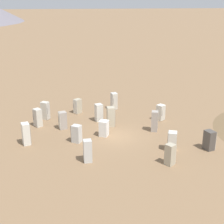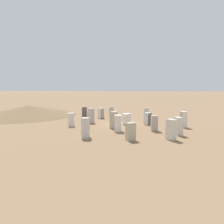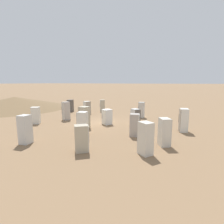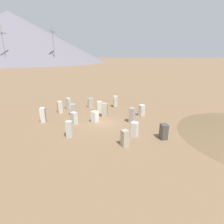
{
  "view_description": "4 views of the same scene",
  "coord_description": "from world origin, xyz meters",
  "px_view_note": "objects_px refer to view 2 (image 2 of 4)",
  "views": [
    {
      "loc": [
        -24.37,
        5.65,
        11.12
      ],
      "look_at": [
        1.27,
        0.08,
        1.8
      ],
      "focal_mm": 50.0,
      "sensor_mm": 36.0,
      "label": 1
    },
    {
      "loc": [
        21.15,
        5.0,
        4.3
      ],
      "look_at": [
        1.31,
        -0.57,
        1.67
      ],
      "focal_mm": 28.0,
      "sensor_mm": 36.0,
      "label": 2
    },
    {
      "loc": [
        14.46,
        8.07,
        3.86
      ],
      "look_at": [
        -0.7,
        1.05,
        1.01
      ],
      "focal_mm": 28.0,
      "sensor_mm": 36.0,
      "label": 3
    },
    {
      "loc": [
        -20.41,
        -2.16,
        8.18
      ],
      "look_at": [
        0.44,
        -1.17,
        1.3
      ],
      "focal_mm": 28.0,
      "sensor_mm": 36.0,
      "label": 4
    }
  ],
  "objects_px": {
    "discarded_fridge_0": "(131,131)",
    "discarded_fridge_6": "(86,128)",
    "discarded_fridge_7": "(127,119)",
    "discarded_fridge_13": "(146,114)",
    "discarded_fridge_1": "(91,116)",
    "discarded_fridge_11": "(84,112)",
    "discarded_fridge_12": "(171,129)",
    "discarded_fridge_15": "(154,123)",
    "discarded_fridge_2": "(114,120)",
    "discarded_fridge_8": "(71,120)",
    "discarded_fridge_3": "(101,113)",
    "discarded_fridge_4": "(118,123)",
    "discarded_fridge_5": "(111,112)",
    "discarded_fridge_9": "(178,126)",
    "discarded_fridge_10": "(148,119)",
    "discarded_fridge_14": "(183,119)"
  },
  "relations": [
    {
      "from": "discarded_fridge_0",
      "to": "discarded_fridge_12",
      "type": "xyz_separation_m",
      "value": [
        -1.11,
        3.33,
        0.13
      ]
    },
    {
      "from": "discarded_fridge_1",
      "to": "discarded_fridge_14",
      "type": "xyz_separation_m",
      "value": [
        -0.42,
        11.21,
        -0.03
      ]
    },
    {
      "from": "discarded_fridge_3",
      "to": "discarded_fridge_4",
      "type": "height_order",
      "value": "discarded_fridge_4"
    },
    {
      "from": "discarded_fridge_9",
      "to": "discarded_fridge_12",
      "type": "distance_m",
      "value": 1.94
    },
    {
      "from": "discarded_fridge_6",
      "to": "discarded_fridge_7",
      "type": "height_order",
      "value": "discarded_fridge_6"
    },
    {
      "from": "discarded_fridge_11",
      "to": "discarded_fridge_1",
      "type": "bearing_deg",
      "value": -160.01
    },
    {
      "from": "discarded_fridge_5",
      "to": "discarded_fridge_8",
      "type": "xyz_separation_m",
      "value": [
        8.59,
        -2.51,
        -0.0
      ]
    },
    {
      "from": "discarded_fridge_12",
      "to": "discarded_fridge_13",
      "type": "relative_size",
      "value": 1.04
    },
    {
      "from": "discarded_fridge_7",
      "to": "discarded_fridge_9",
      "type": "bearing_deg",
      "value": 178.87
    },
    {
      "from": "discarded_fridge_0",
      "to": "discarded_fridge_6",
      "type": "relative_size",
      "value": 0.83
    },
    {
      "from": "discarded_fridge_4",
      "to": "discarded_fridge_15",
      "type": "distance_m",
      "value": 3.82
    },
    {
      "from": "discarded_fridge_11",
      "to": "discarded_fridge_13",
      "type": "relative_size",
      "value": 0.91
    },
    {
      "from": "discarded_fridge_3",
      "to": "discarded_fridge_4",
      "type": "bearing_deg",
      "value": 56.35
    },
    {
      "from": "discarded_fridge_3",
      "to": "discarded_fridge_12",
      "type": "distance_m",
      "value": 13.3
    },
    {
      "from": "discarded_fridge_12",
      "to": "discarded_fridge_2",
      "type": "bearing_deg",
      "value": 98.93
    },
    {
      "from": "discarded_fridge_2",
      "to": "discarded_fridge_15",
      "type": "distance_m",
      "value": 4.48
    },
    {
      "from": "discarded_fridge_8",
      "to": "discarded_fridge_7",
      "type": "bearing_deg",
      "value": -11.11
    },
    {
      "from": "discarded_fridge_0",
      "to": "discarded_fridge_6",
      "type": "xyz_separation_m",
      "value": [
        0.39,
        -4.01,
        0.16
      ]
    },
    {
      "from": "discarded_fridge_1",
      "to": "discarded_fridge_11",
      "type": "distance_m",
      "value": 5.37
    },
    {
      "from": "discarded_fridge_11",
      "to": "discarded_fridge_12",
      "type": "distance_m",
      "value": 15.85
    },
    {
      "from": "discarded_fridge_0",
      "to": "discarded_fridge_3",
      "type": "xyz_separation_m",
      "value": [
        -10.29,
        -6.29,
        0.01
      ]
    },
    {
      "from": "discarded_fridge_5",
      "to": "discarded_fridge_9",
      "type": "bearing_deg",
      "value": -165.52
    },
    {
      "from": "discarded_fridge_12",
      "to": "discarded_fridge_5",
      "type": "bearing_deg",
      "value": 73.93
    },
    {
      "from": "discarded_fridge_2",
      "to": "discarded_fridge_8",
      "type": "relative_size",
      "value": 1.18
    },
    {
      "from": "discarded_fridge_0",
      "to": "discarded_fridge_10",
      "type": "xyz_separation_m",
      "value": [
        -7.18,
        0.89,
        -0.01
      ]
    },
    {
      "from": "discarded_fridge_9",
      "to": "discarded_fridge_15",
      "type": "height_order",
      "value": "discarded_fridge_9"
    },
    {
      "from": "discarded_fridge_15",
      "to": "discarded_fridge_7",
      "type": "bearing_deg",
      "value": -137.23
    },
    {
      "from": "discarded_fridge_9",
      "to": "discarded_fridge_10",
      "type": "relative_size",
      "value": 1.15
    },
    {
      "from": "discarded_fridge_3",
      "to": "discarded_fridge_14",
      "type": "distance_m",
      "value": 11.8
    },
    {
      "from": "discarded_fridge_7",
      "to": "discarded_fridge_13",
      "type": "bearing_deg",
      "value": -84.79
    },
    {
      "from": "discarded_fridge_0",
      "to": "discarded_fridge_14",
      "type": "relative_size",
      "value": 0.83
    },
    {
      "from": "discarded_fridge_4",
      "to": "discarded_fridge_5",
      "type": "bearing_deg",
      "value": 8.07
    },
    {
      "from": "discarded_fridge_1",
      "to": "discarded_fridge_3",
      "type": "distance_m",
      "value": 3.99
    },
    {
      "from": "discarded_fridge_7",
      "to": "discarded_fridge_13",
      "type": "height_order",
      "value": "discarded_fridge_13"
    },
    {
      "from": "discarded_fridge_2",
      "to": "discarded_fridge_1",
      "type": "bearing_deg",
      "value": 63.96
    },
    {
      "from": "discarded_fridge_6",
      "to": "discarded_fridge_8",
      "type": "height_order",
      "value": "discarded_fridge_6"
    },
    {
      "from": "discarded_fridge_0",
      "to": "discarded_fridge_9",
      "type": "height_order",
      "value": "discarded_fridge_9"
    },
    {
      "from": "discarded_fridge_10",
      "to": "discarded_fridge_11",
      "type": "height_order",
      "value": "discarded_fridge_11"
    },
    {
      "from": "discarded_fridge_4",
      "to": "discarded_fridge_7",
      "type": "height_order",
      "value": "discarded_fridge_4"
    },
    {
      "from": "discarded_fridge_6",
      "to": "discarded_fridge_11",
      "type": "relative_size",
      "value": 1.17
    },
    {
      "from": "discarded_fridge_8",
      "to": "discarded_fridge_10",
      "type": "height_order",
      "value": "discarded_fridge_8"
    },
    {
      "from": "discarded_fridge_1",
      "to": "discarded_fridge_9",
      "type": "height_order",
      "value": "discarded_fridge_1"
    },
    {
      "from": "discarded_fridge_8",
      "to": "discarded_fridge_14",
      "type": "bearing_deg",
      "value": -20.76
    },
    {
      "from": "discarded_fridge_0",
      "to": "discarded_fridge_6",
      "type": "distance_m",
      "value": 4.03
    },
    {
      "from": "discarded_fridge_1",
      "to": "discarded_fridge_12",
      "type": "xyz_separation_m",
      "value": [
        5.18,
        9.59,
        -0.05
      ]
    },
    {
      "from": "discarded_fridge_3",
      "to": "discarded_fridge_15",
      "type": "relative_size",
      "value": 0.95
    },
    {
      "from": "discarded_fridge_14",
      "to": "discarded_fridge_2",
      "type": "bearing_deg",
      "value": 94.66
    },
    {
      "from": "discarded_fridge_2",
      "to": "discarded_fridge_7",
      "type": "height_order",
      "value": "discarded_fridge_2"
    },
    {
      "from": "discarded_fridge_1",
      "to": "discarded_fridge_13",
      "type": "bearing_deg",
      "value": -123.27
    },
    {
      "from": "discarded_fridge_2",
      "to": "discarded_fridge_10",
      "type": "relative_size",
      "value": 1.25
    }
  ]
}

